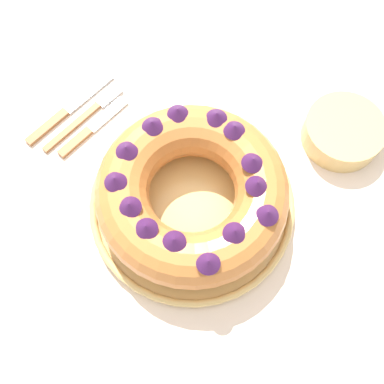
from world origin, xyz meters
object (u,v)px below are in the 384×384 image
at_px(serving_dish, 192,204).
at_px(side_bowl, 343,132).
at_px(bundt_cake, 192,192).
at_px(serving_knife, 65,112).
at_px(cake_knife, 89,131).
at_px(fork, 89,113).

xyz_separation_m(serving_dish, side_bowl, (0.11, 0.28, 0.01)).
bearing_deg(bundt_cake, serving_knife, -174.90).
relative_size(serving_knife, side_bowl, 1.46).
bearing_deg(cake_knife, bundt_cake, 3.23).
relative_size(cake_knife, side_bowl, 1.13).
height_order(fork, serving_knife, serving_knife).
height_order(serving_dish, cake_knife, serving_dish).
distance_m(bundt_cake, serving_knife, 0.31).
bearing_deg(serving_dish, cake_knife, -174.59).
bearing_deg(side_bowl, fork, -143.29).
bearing_deg(bundt_cake, side_bowl, 69.04).
distance_m(serving_dish, fork, 0.27).
relative_size(serving_dish, bundt_cake, 1.12).
xyz_separation_m(bundt_cake, cake_knife, (-0.24, -0.02, -0.06)).
bearing_deg(serving_dish, bundt_cake, 115.92).
bearing_deg(cake_knife, serving_knife, -178.30).
bearing_deg(fork, serving_dish, -5.16).
height_order(serving_knife, side_bowl, side_bowl).
bearing_deg(side_bowl, bundt_cake, -110.96).
height_order(serving_dish, fork, serving_dish).
relative_size(serving_dish, serving_knife, 1.69).
distance_m(serving_dish, serving_knife, 0.30).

